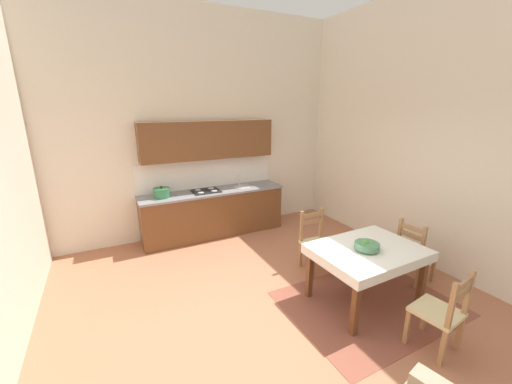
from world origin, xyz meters
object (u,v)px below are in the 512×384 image
object	(u,v)px
dining_chair_kitchen_side	(316,242)
dining_table	(367,257)
dining_chair_camera_side	(441,313)
dining_chair_window_side	(415,252)
fruit_bowl	(367,246)
kitchen_cabinetry	(212,192)

from	to	relation	value
dining_chair_kitchen_side	dining_table	bearing A→B (deg)	-85.73
dining_table	dining_chair_camera_side	distance (m)	0.98
dining_chair_camera_side	dining_chair_window_side	bearing A→B (deg)	46.42
dining_chair_kitchen_side	fruit_bowl	xyz separation A→B (m)	(0.00, -0.97, 0.37)
kitchen_cabinetry	fruit_bowl	bearing A→B (deg)	-72.06
kitchen_cabinetry	dining_chair_window_side	bearing A→B (deg)	-55.24
dining_chair_camera_side	fruit_bowl	bearing A→B (deg)	97.04
dining_chair_kitchen_side	fruit_bowl	bearing A→B (deg)	-89.84
dining_chair_kitchen_side	dining_chair_window_side	bearing A→B (deg)	-40.44
fruit_bowl	dining_chair_window_side	bearing A→B (deg)	3.57
dining_chair_camera_side	dining_chair_window_side	size ratio (longest dim) A/B	1.00
dining_table	dining_chair_kitchen_side	world-z (taller)	dining_chair_kitchen_side
dining_chair_window_side	dining_chair_kitchen_side	distance (m)	1.40
dining_chair_camera_side	dining_chair_kitchen_side	world-z (taller)	same
kitchen_cabinetry	fruit_bowl	world-z (taller)	kitchen_cabinetry
dining_chair_camera_side	fruit_bowl	distance (m)	1.01
kitchen_cabinetry	dining_chair_kitchen_side	distance (m)	2.27
dining_chair_window_side	kitchen_cabinetry	bearing A→B (deg)	124.76
fruit_bowl	dining_table	bearing A→B (deg)	27.92
kitchen_cabinetry	dining_chair_camera_side	size ratio (longest dim) A/B	2.96
kitchen_cabinetry	dining_chair_window_side	distance (m)	3.58
dining_chair_camera_side	dining_chair_kitchen_side	size ratio (longest dim) A/B	1.00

